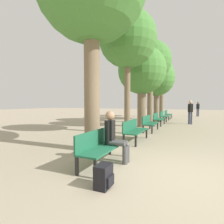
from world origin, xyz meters
name	(u,v)px	position (x,y,z in m)	size (l,w,h in m)	color
ground_plane	(180,177)	(0.00, 0.00, 0.00)	(80.00, 80.00, 0.00)	tan
bench_row_0	(100,145)	(-1.81, 0.01, 0.47)	(0.52, 1.68, 0.81)	#1E6042
bench_row_1	(134,129)	(-1.81, 2.75, 0.47)	(0.52, 1.68, 0.81)	#1E6042
bench_row_2	(149,122)	(-1.81, 5.50, 0.47)	(0.52, 1.68, 0.81)	#1E6042
bench_row_3	(158,118)	(-1.81, 8.24, 0.47)	(0.52, 1.68, 0.81)	#1E6042
bench_row_4	(164,115)	(-1.81, 10.98, 0.47)	(0.52, 1.68, 0.81)	#1E6042
bench_row_5	(168,114)	(-1.81, 13.72, 0.47)	(0.52, 1.68, 0.81)	#1E6042
tree_row_1	(128,40)	(-2.62, 4.31, 4.48)	(2.74, 2.74, 5.89)	#7A664C
tree_row_2	(142,71)	(-2.62, 7.03, 3.46)	(2.97, 2.97, 5.01)	#7A664C
tree_row_3	(150,62)	(-2.62, 9.51, 4.55)	(3.07, 3.07, 6.14)	#7A664C
tree_row_4	(157,79)	(-2.62, 12.16, 3.65)	(3.15, 3.15, 5.27)	#7A664C
tree_row_5	(162,73)	(-2.62, 15.24, 4.62)	(2.37, 2.37, 5.95)	#7A664C
person_seated	(114,135)	(-1.57, 0.30, 0.67)	(0.61, 0.35, 1.28)	#4C4C4C
backpack	(104,176)	(-1.19, -1.03, 0.20)	(0.27, 0.33, 0.41)	black
pedestrian_near	(198,108)	(0.95, 17.99, 0.93)	(0.33, 0.27, 1.62)	#384260
pedestrian_mid	(190,111)	(0.18, 9.65, 0.95)	(0.34, 0.30, 1.66)	#384260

